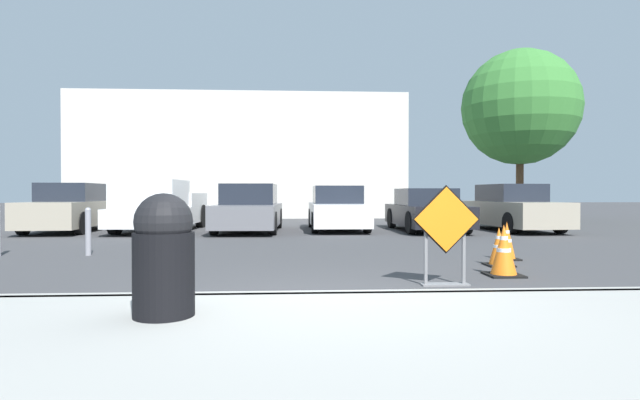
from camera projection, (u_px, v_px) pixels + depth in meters
ground_plane at (304, 233)px, 15.48m from camera, size 96.00×96.00×0.00m
sidewalk_strip at (339, 337)px, 4.02m from camera, size 29.91×2.95×0.14m
curb_lip at (326, 298)px, 5.49m from camera, size 29.91×0.20×0.14m
road_closed_sign at (446, 230)px, 6.60m from camera, size 0.91×0.20×1.34m
traffic_cone_nearest at (504, 251)px, 7.39m from camera, size 0.50×0.50×0.76m
traffic_cone_second at (499, 247)px, 8.41m from camera, size 0.43×0.43×0.65m
traffic_cone_third at (507, 241)px, 9.18m from camera, size 0.41×0.41×0.70m
parked_car_nearest at (71, 209)px, 16.00m from camera, size 1.97×4.63×1.54m
pickup_truck at (159, 208)px, 15.87m from camera, size 2.23×5.09×1.62m
parked_car_second at (249, 210)px, 15.93m from camera, size 2.02×4.59×1.52m
parked_car_third at (337, 210)px, 16.53m from camera, size 1.81×4.31×1.46m
parked_car_fourth at (426, 211)px, 16.23m from camera, size 1.92×4.40×1.37m
parked_car_fifth at (512, 209)px, 16.39m from camera, size 2.02×4.61×1.52m
trash_bin at (164, 254)px, 4.41m from camera, size 0.54×0.54×1.09m
bollard_nearest at (177, 229)px, 9.88m from camera, size 0.12×0.12×0.99m
bollard_second at (88, 230)px, 9.78m from camera, size 0.12×0.12×0.95m
building_facade_backdrop at (243, 158)px, 26.12m from camera, size 16.37×5.00×6.10m
street_tree_behind_lot at (520, 108)px, 21.75m from camera, size 5.00×5.00×7.47m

